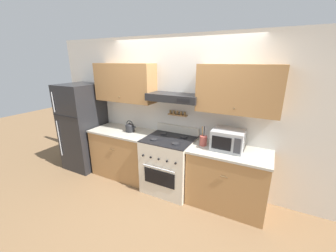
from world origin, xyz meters
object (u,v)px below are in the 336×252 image
at_px(stove_range, 169,164).
at_px(utensil_crock, 203,140).
at_px(microwave, 228,140).
at_px(refrigerator, 84,127).
at_px(tea_kettle, 130,127).

height_order(stove_range, utensil_crock, utensil_crock).
bearing_deg(microwave, stove_range, -175.77).
relative_size(stove_range, microwave, 2.39).
distance_m(refrigerator, tea_kettle, 1.13).
bearing_deg(stove_range, microwave, 4.23).
height_order(refrigerator, utensil_crock, refrigerator).
bearing_deg(stove_range, tea_kettle, 176.54).
height_order(refrigerator, microwave, refrigerator).
bearing_deg(utensil_crock, refrigerator, -177.99).
xyz_separation_m(microwave, utensil_crock, (-0.36, -0.02, -0.07)).
bearing_deg(tea_kettle, refrigerator, -175.50).
relative_size(refrigerator, tea_kettle, 8.10).
xyz_separation_m(refrigerator, microwave, (2.87, 0.11, 0.19)).
bearing_deg(refrigerator, stove_range, 1.11).
height_order(microwave, utensil_crock, utensil_crock).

